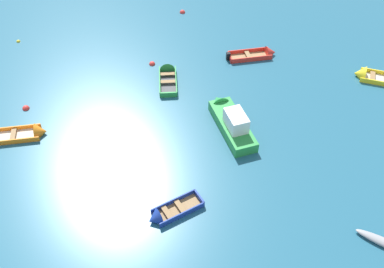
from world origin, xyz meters
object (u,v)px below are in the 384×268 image
at_px(rowboat_red_back_row_left, 261,54).
at_px(mooring_buoy_central, 182,13).
at_px(rowboat_deep_blue_far_left, 165,214).
at_px(mooring_buoy_near_foreground, 26,109).
at_px(motor_launch_green_near_right, 230,120).
at_px(mooring_buoy_midfield, 18,42).
at_px(rowboat_green_near_left, 168,73).
at_px(rowboat_yellow_near_camera, 370,76).
at_px(rowboat_orange_midfield_left, 30,133).
at_px(mooring_buoy_between_boats_left, 152,64).

distance_m(rowboat_red_back_row_left, mooring_buoy_central, 8.81).
height_order(rowboat_deep_blue_far_left, mooring_buoy_near_foreground, rowboat_deep_blue_far_left).
bearing_deg(rowboat_deep_blue_far_left, motor_launch_green_near_right, 68.88).
bearing_deg(mooring_buoy_midfield, mooring_buoy_near_foreground, -62.67).
height_order(motor_launch_green_near_right, mooring_buoy_near_foreground, motor_launch_green_near_right).
bearing_deg(rowboat_green_near_left, rowboat_yellow_near_camera, 6.85).
xyz_separation_m(rowboat_yellow_near_camera, rowboat_orange_midfield_left, (-21.35, -8.81, -0.01)).
xyz_separation_m(rowboat_deep_blue_far_left, rowboat_green_near_left, (-2.02, 11.75, 0.01)).
xyz_separation_m(rowboat_green_near_left, mooring_buoy_central, (-0.35, 8.92, -0.17)).
bearing_deg(rowboat_red_back_row_left, mooring_buoy_midfield, -177.84).
bearing_deg(motor_launch_green_near_right, mooring_buoy_midfield, 157.14).
xyz_separation_m(rowboat_orange_midfield_left, rowboat_green_near_left, (7.21, 7.11, 0.01)).
bearing_deg(mooring_buoy_between_boats_left, mooring_buoy_midfield, 172.38).
relative_size(rowboat_red_back_row_left, mooring_buoy_between_boats_left, 8.52).
height_order(rowboat_red_back_row_left, mooring_buoy_central, rowboat_red_back_row_left).
xyz_separation_m(rowboat_deep_blue_far_left, mooring_buoy_central, (-2.38, 20.67, -0.16)).
height_order(rowboat_green_near_left, mooring_buoy_central, rowboat_green_near_left).
distance_m(rowboat_yellow_near_camera, rowboat_orange_midfield_left, 23.09).
height_order(rowboat_yellow_near_camera, rowboat_green_near_left, rowboat_yellow_near_camera).
distance_m(mooring_buoy_between_boats_left, mooring_buoy_near_foreground, 9.31).
bearing_deg(mooring_buoy_between_boats_left, rowboat_deep_blue_far_left, -75.27).
relative_size(rowboat_red_back_row_left, mooring_buoy_near_foreground, 8.24).
bearing_deg(mooring_buoy_midfield, rowboat_orange_midfield_left, -62.20).
bearing_deg(rowboat_orange_midfield_left, mooring_buoy_central, 66.82).
relative_size(motor_launch_green_near_right, mooring_buoy_near_foreground, 11.20).
xyz_separation_m(rowboat_yellow_near_camera, mooring_buoy_near_foreground, (-22.64, -6.51, -0.17)).
relative_size(rowboat_green_near_left, mooring_buoy_near_foreground, 7.84).
relative_size(rowboat_deep_blue_far_left, mooring_buoy_between_boats_left, 6.60).
relative_size(mooring_buoy_between_boats_left, mooring_buoy_near_foreground, 0.97).
bearing_deg(rowboat_orange_midfield_left, rowboat_green_near_left, 44.57).
bearing_deg(rowboat_orange_midfield_left, mooring_buoy_midfield, 117.80).
height_order(motor_launch_green_near_right, rowboat_deep_blue_far_left, motor_launch_green_near_right).
relative_size(motor_launch_green_near_right, rowboat_green_near_left, 1.43).
relative_size(mooring_buoy_central, mooring_buoy_near_foreground, 1.01).
bearing_deg(rowboat_yellow_near_camera, mooring_buoy_near_foreground, -163.96).
distance_m(motor_launch_green_near_right, mooring_buoy_central, 14.46).
distance_m(rowboat_orange_midfield_left, rowboat_red_back_row_left, 17.22).
distance_m(rowboat_deep_blue_far_left, rowboat_red_back_row_left, 15.74).
xyz_separation_m(rowboat_orange_midfield_left, mooring_buoy_midfield, (-5.14, 9.75, -0.16)).
distance_m(rowboat_yellow_near_camera, mooring_buoy_midfield, 26.50).
relative_size(rowboat_red_back_row_left, mooring_buoy_central, 8.14).
distance_m(mooring_buoy_midfield, mooring_buoy_central, 13.54).
relative_size(motor_launch_green_near_right, mooring_buoy_midfield, 16.97).
distance_m(rowboat_green_near_left, mooring_buoy_between_boats_left, 1.81).
xyz_separation_m(rowboat_orange_midfield_left, mooring_buoy_central, (6.86, 16.03, -0.16)).
xyz_separation_m(rowboat_red_back_row_left, mooring_buoy_midfield, (-18.82, -0.71, -0.17)).
bearing_deg(mooring_buoy_near_foreground, rowboat_green_near_left, 29.50).
height_order(motor_launch_green_near_right, mooring_buoy_between_boats_left, motor_launch_green_near_right).
height_order(rowboat_red_back_row_left, rowboat_green_near_left, rowboat_green_near_left).
bearing_deg(mooring_buoy_near_foreground, rowboat_yellow_near_camera, 16.04).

